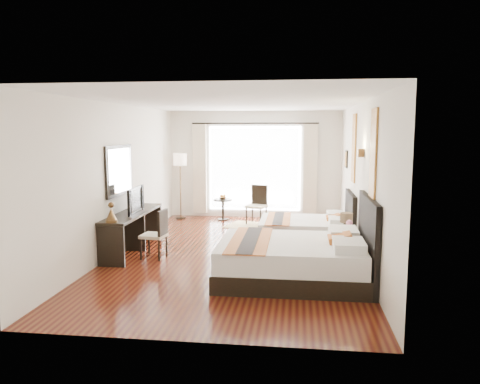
# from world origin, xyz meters

# --- Properties ---
(floor) EXTENTS (4.50, 7.50, 0.01)m
(floor) POSITION_xyz_m (0.00, 0.00, -0.01)
(floor) COLOR #360D09
(floor) RESTS_ON ground
(ceiling) EXTENTS (4.50, 7.50, 0.02)m
(ceiling) POSITION_xyz_m (0.00, 0.00, 2.79)
(ceiling) COLOR white
(ceiling) RESTS_ON wall_headboard
(wall_headboard) EXTENTS (0.01, 7.50, 2.80)m
(wall_headboard) POSITION_xyz_m (2.25, 0.00, 1.40)
(wall_headboard) COLOR silver
(wall_headboard) RESTS_ON floor
(wall_desk) EXTENTS (0.01, 7.50, 2.80)m
(wall_desk) POSITION_xyz_m (-2.25, 0.00, 1.40)
(wall_desk) COLOR silver
(wall_desk) RESTS_ON floor
(wall_window) EXTENTS (4.50, 0.01, 2.80)m
(wall_window) POSITION_xyz_m (0.00, 3.75, 1.40)
(wall_window) COLOR silver
(wall_window) RESTS_ON floor
(wall_entry) EXTENTS (4.50, 0.01, 2.80)m
(wall_entry) POSITION_xyz_m (0.00, -3.75, 1.40)
(wall_entry) COLOR silver
(wall_entry) RESTS_ON floor
(window_glass) EXTENTS (2.40, 0.02, 2.20)m
(window_glass) POSITION_xyz_m (0.00, 3.73, 1.30)
(window_glass) COLOR white
(window_glass) RESTS_ON wall_window
(sheer_curtain) EXTENTS (2.30, 0.02, 2.10)m
(sheer_curtain) POSITION_xyz_m (0.00, 3.67, 1.30)
(sheer_curtain) COLOR white
(sheer_curtain) RESTS_ON wall_window
(drape_left) EXTENTS (0.35, 0.14, 2.35)m
(drape_left) POSITION_xyz_m (-1.45, 3.63, 1.28)
(drape_left) COLOR #C3AF97
(drape_left) RESTS_ON floor
(drape_right) EXTENTS (0.35, 0.14, 2.35)m
(drape_right) POSITION_xyz_m (1.45, 3.63, 1.28)
(drape_right) COLOR #C3AF97
(drape_right) RESTS_ON floor
(art_panel_near) EXTENTS (0.03, 0.50, 1.35)m
(art_panel_near) POSITION_xyz_m (2.23, -1.43, 1.95)
(art_panel_near) COLOR brown
(art_panel_near) RESTS_ON wall_headboard
(art_panel_far) EXTENTS (0.03, 0.50, 1.35)m
(art_panel_far) POSITION_xyz_m (2.23, 1.01, 1.95)
(art_panel_far) COLOR brown
(art_panel_far) RESTS_ON wall_headboard
(wall_sconce) EXTENTS (0.10, 0.14, 0.14)m
(wall_sconce) POSITION_xyz_m (2.19, -0.34, 1.92)
(wall_sconce) COLOR #4D351B
(wall_sconce) RESTS_ON wall_headboard
(mirror_frame) EXTENTS (0.04, 1.25, 0.95)m
(mirror_frame) POSITION_xyz_m (-2.22, -0.06, 1.55)
(mirror_frame) COLOR black
(mirror_frame) RESTS_ON wall_desk
(mirror_glass) EXTENTS (0.01, 1.12, 0.82)m
(mirror_glass) POSITION_xyz_m (-2.19, -0.06, 1.55)
(mirror_glass) COLOR white
(mirror_glass) RESTS_ON mirror_frame
(bed_near) EXTENTS (2.32, 1.81, 1.31)m
(bed_near) POSITION_xyz_m (1.15, -1.43, 0.34)
(bed_near) COLOR black
(bed_near) RESTS_ON floor
(bed_far) EXTENTS (1.89, 1.47, 1.06)m
(bed_far) POSITION_xyz_m (1.36, 1.01, 0.28)
(bed_far) COLOR black
(bed_far) RESTS_ON floor
(nightstand) EXTENTS (0.45, 0.55, 0.53)m
(nightstand) POSITION_xyz_m (2.00, -0.34, 0.27)
(nightstand) COLOR black
(nightstand) RESTS_ON floor
(table_lamp) EXTENTS (0.22, 0.22, 0.36)m
(table_lamp) POSITION_xyz_m (2.00, -0.22, 0.74)
(table_lamp) COLOR black
(table_lamp) RESTS_ON nightstand
(vase) EXTENTS (0.15, 0.15, 0.15)m
(vase) POSITION_xyz_m (2.02, -0.54, 0.57)
(vase) COLOR black
(vase) RESTS_ON nightstand
(console_desk) EXTENTS (0.50, 2.20, 0.76)m
(console_desk) POSITION_xyz_m (-1.99, -0.06, 0.38)
(console_desk) COLOR black
(console_desk) RESTS_ON floor
(television) EXTENTS (0.14, 0.85, 0.49)m
(television) POSITION_xyz_m (-1.97, -0.13, 1.00)
(television) COLOR black
(television) RESTS_ON console_desk
(bronze_figurine) EXTENTS (0.26, 0.26, 0.30)m
(bronze_figurine) POSITION_xyz_m (-1.99, -1.06, 0.91)
(bronze_figurine) COLOR #4D351B
(bronze_figurine) RESTS_ON console_desk
(desk_chair) EXTENTS (0.46, 0.46, 0.89)m
(desk_chair) POSITION_xyz_m (-1.42, -0.50, 0.27)
(desk_chair) COLOR beige
(desk_chair) RESTS_ON floor
(floor_lamp) EXTENTS (0.34, 0.34, 1.71)m
(floor_lamp) POSITION_xyz_m (-1.89, 3.26, 1.44)
(floor_lamp) COLOR black
(floor_lamp) RESTS_ON floor
(side_table) EXTENTS (0.47, 0.47, 0.54)m
(side_table) POSITION_xyz_m (-0.77, 3.23, 0.27)
(side_table) COLOR black
(side_table) RESTS_ON floor
(fruit_bowl) EXTENTS (0.25, 0.25, 0.05)m
(fruit_bowl) POSITION_xyz_m (-0.78, 3.25, 0.57)
(fruit_bowl) COLOR #483519
(fruit_bowl) RESTS_ON side_table
(window_chair) EXTENTS (0.56, 0.56, 0.95)m
(window_chair) POSITION_xyz_m (0.14, 2.84, 0.29)
(window_chair) COLOR beige
(window_chair) RESTS_ON floor
(jute_rug) EXTENTS (1.59, 1.29, 0.01)m
(jute_rug) POSITION_xyz_m (0.15, 2.51, 0.01)
(jute_rug) COLOR tan
(jute_rug) RESTS_ON floor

